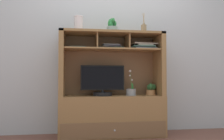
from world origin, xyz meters
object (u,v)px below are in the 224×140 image
potted_orchid (131,92)px  potted_fern (151,90)px  magazine_stack_left (78,48)px  diffuser_bottle (144,29)px  magazine_stack_centre (111,47)px  ceramic_vase (79,24)px  media_console (112,102)px  tv_monitor (103,83)px  magazine_stack_right (143,47)px  potted_succulent (112,27)px

potted_orchid → potted_fern: 0.29m
potted_orchid → potted_fern: size_ratio=2.11×
magazine_stack_left → diffuser_bottle: bearing=-2.3°
magazine_stack_centre → ceramic_vase: ceramic_vase is taller
media_console → diffuser_bottle: bearing=1.4°
magazine_stack_left → magazine_stack_centre: (0.43, -0.02, 0.01)m
potted_fern → diffuser_bottle: size_ratio=0.57×
magazine_stack_centre → potted_orchid: bearing=-9.2°
tv_monitor → ceramic_vase: (-0.31, 0.01, 0.77)m
magazine_stack_centre → ceramic_vase: (-0.43, -0.03, 0.29)m
media_console → tv_monitor: media_console is taller
potted_orchid → magazine_stack_left: 0.91m
magazine_stack_right → ceramic_vase: (-0.87, 0.00, 0.28)m
magazine_stack_left → magazine_stack_right: bearing=-3.6°
media_console → potted_fern: bearing=2.1°
tv_monitor → magazine_stack_right: 0.74m
diffuser_bottle → potted_succulent: size_ratio=1.44×
potted_orchid → potted_fern: potted_orchid is taller
magazine_stack_centre → ceramic_vase: bearing=-175.9°
potted_succulent → potted_fern: bearing=5.0°
potted_fern → potted_succulent: bearing=-175.0°
magazine_stack_right → diffuser_bottle: size_ratio=1.29×
tv_monitor → magazine_stack_centre: size_ratio=1.65×
media_console → magazine_stack_right: media_console is taller
magazine_stack_left → magazine_stack_right: size_ratio=0.65×
potted_fern → tv_monitor: bearing=-177.4°
media_console → diffuser_bottle: 1.08m
diffuser_bottle → ceramic_vase: size_ratio=1.37×
magazine_stack_left → potted_fern: bearing=-1.5°
media_console → potted_succulent: potted_succulent is taller
ceramic_vase → potted_orchid: bearing=-1.0°
potted_orchid → tv_monitor: bearing=179.1°
media_console → magazine_stack_left: bearing=174.0°
media_console → ceramic_vase: size_ratio=6.67×
potted_fern → magazine_stack_right: 0.60m
magazine_stack_left → ceramic_vase: 0.31m
magazine_stack_right → potted_succulent: (-0.43, -0.02, 0.25)m
magazine_stack_centre → diffuser_bottle: size_ratio=1.24×
tv_monitor → magazine_stack_centre: 0.49m
magazine_stack_left → potted_succulent: (0.44, -0.07, 0.28)m
tv_monitor → diffuser_bottle: size_ratio=2.04×
ceramic_vase → magazine_stack_left: bearing=92.8°
tv_monitor → potted_orchid: bearing=-0.9°
media_console → magazine_stack_centre: (-0.01, 0.03, 0.73)m
magazine_stack_centre → diffuser_bottle: bearing=-2.1°
potted_fern → potted_succulent: size_ratio=0.82×
tv_monitor → potted_orchid: tv_monitor is taller
tv_monitor → magazine_stack_right: bearing=0.3°
magazine_stack_right → magazine_stack_centre: bearing=175.5°
potted_orchid → media_console: bearing=176.4°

